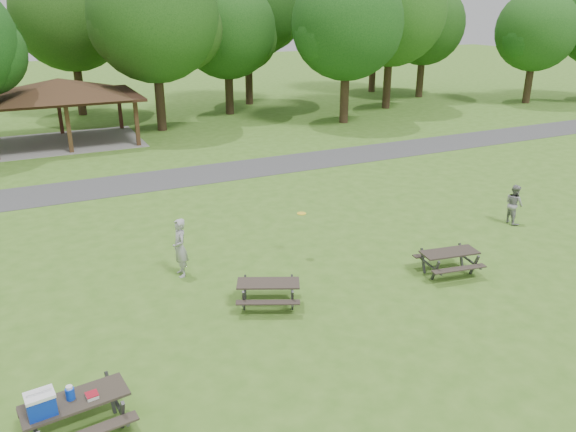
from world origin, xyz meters
The scene contains 18 objects.
ground centered at (0.00, 0.00, 0.00)m, with size 160.00×160.00×0.00m, color #427120.
asphalt_path centered at (0.00, 14.00, 0.01)m, with size 120.00×3.20×0.02m, color #414143.
pavilion centered at (-4.00, 24.00, 3.06)m, with size 8.60×7.01×3.76m.
tree_row_e centered at (2.10, 25.03, 6.78)m, with size 8.40×8.00×11.02m.
tree_row_f centered at (8.09, 28.53, 5.84)m, with size 7.35×7.00×9.55m.
tree_row_g centered at (14.09, 22.03, 6.33)m, with size 7.77×7.40×10.25m.
tree_row_h centered at (20.10, 25.53, 7.03)m, with size 8.61×8.20×11.37m.
tree_row_i centered at (26.08, 29.03, 5.91)m, with size 7.14×6.80×9.52m.
tree_row_j centered at (32.08, 22.53, 5.56)m, with size 6.72×6.40×8.96m.
tree_deep_b centered at (-1.90, 33.03, 6.89)m, with size 8.40×8.00×11.13m.
tree_deep_c centered at (11.10, 32.03, 7.44)m, with size 8.82×8.40×11.90m.
tree_deep_d centered at (24.10, 33.53, 7.03)m, with size 8.40×8.00×11.27m.
picnic_table_near centered at (-6.45, -1.88, 0.76)m, with size 2.08×1.75×1.33m.
picnic_table_middle centered at (-1.00, 1.08, 0.54)m, with size 2.10×1.94×0.73m.
picnic_table_far centered at (4.74, 0.48, 0.55)m, with size 1.93×1.65×0.75m.
frisbee_in_flight centered at (1.27, 3.56, 1.49)m, with size 0.29×0.29×0.02m.
frisbee_thrower centered at (-2.63, 3.92, 0.91)m, with size 0.66×0.44×1.82m, color #A5A5A7.
frisbee_catcher centered at (9.78, 2.76, 0.75)m, with size 0.73×0.57×1.50m, color gray.
Camera 1 is at (-6.40, -11.32, 7.75)m, focal length 35.00 mm.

